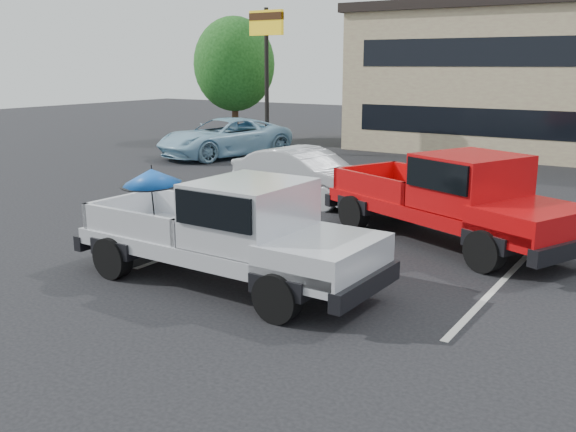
{
  "coord_description": "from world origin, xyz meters",
  "views": [
    {
      "loc": [
        5.65,
        -8.6,
        3.76
      ],
      "look_at": [
        0.05,
        0.08,
        1.3
      ],
      "focal_mm": 40.0,
      "sensor_mm": 36.0,
      "label": 1
    }
  ],
  "objects_px": {
    "silver_sedan": "(305,175)",
    "blue_suv": "(224,138)",
    "motel_sign": "(266,42)",
    "tree_left": "(234,64)",
    "red_pickup": "(462,196)",
    "silver_pickup": "(239,228)"
  },
  "relations": [
    {
      "from": "motel_sign",
      "to": "red_pickup",
      "type": "bearing_deg",
      "value": -39.73
    },
    {
      "from": "motel_sign",
      "to": "blue_suv",
      "type": "height_order",
      "value": "motel_sign"
    },
    {
      "from": "motel_sign",
      "to": "red_pickup",
      "type": "distance_m",
      "value": 15.53
    },
    {
      "from": "motel_sign",
      "to": "tree_left",
      "type": "relative_size",
      "value": 1.0
    },
    {
      "from": "silver_pickup",
      "to": "silver_sedan",
      "type": "relative_size",
      "value": 1.29
    },
    {
      "from": "red_pickup",
      "to": "blue_suv",
      "type": "relative_size",
      "value": 1.11
    },
    {
      "from": "motel_sign",
      "to": "silver_pickup",
      "type": "bearing_deg",
      "value": -56.95
    },
    {
      "from": "tree_left",
      "to": "blue_suv",
      "type": "xyz_separation_m",
      "value": [
        3.09,
        -4.8,
        -2.94
      ]
    },
    {
      "from": "tree_left",
      "to": "silver_pickup",
      "type": "bearing_deg",
      "value": -52.42
    },
    {
      "from": "silver_sedan",
      "to": "blue_suv",
      "type": "height_order",
      "value": "blue_suv"
    },
    {
      "from": "motel_sign",
      "to": "silver_pickup",
      "type": "height_order",
      "value": "motel_sign"
    },
    {
      "from": "blue_suv",
      "to": "silver_sedan",
      "type": "bearing_deg",
      "value": -21.21
    },
    {
      "from": "motel_sign",
      "to": "silver_pickup",
      "type": "xyz_separation_m",
      "value": [
        9.25,
        -14.22,
        -3.6
      ]
    },
    {
      "from": "motel_sign",
      "to": "silver_pickup",
      "type": "distance_m",
      "value": 17.34
    },
    {
      "from": "motel_sign",
      "to": "blue_suv",
      "type": "distance_m",
      "value": 4.35
    },
    {
      "from": "silver_sedan",
      "to": "blue_suv",
      "type": "xyz_separation_m",
      "value": [
        -7.39,
        5.7,
        0.06
      ]
    },
    {
      "from": "tree_left",
      "to": "red_pickup",
      "type": "bearing_deg",
      "value": -39.02
    },
    {
      "from": "tree_left",
      "to": "silver_pickup",
      "type": "height_order",
      "value": "tree_left"
    },
    {
      "from": "tree_left",
      "to": "motel_sign",
      "type": "bearing_deg",
      "value": -36.87
    },
    {
      "from": "tree_left",
      "to": "red_pickup",
      "type": "relative_size",
      "value": 0.95
    },
    {
      "from": "motel_sign",
      "to": "blue_suv",
      "type": "relative_size",
      "value": 1.05
    },
    {
      "from": "motel_sign",
      "to": "blue_suv",
      "type": "xyz_separation_m",
      "value": [
        -0.91,
        -1.8,
        -3.86
      ]
    }
  ]
}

